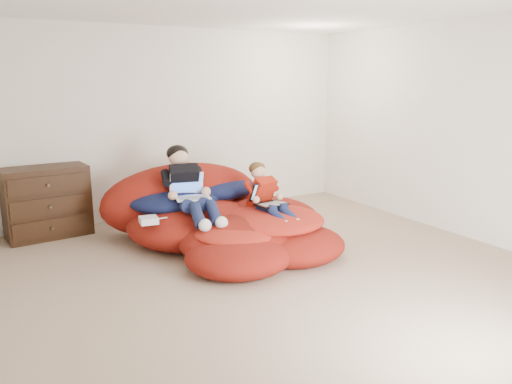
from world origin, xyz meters
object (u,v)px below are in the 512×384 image
dresser (47,202)px  laptop_white (190,191)px  laptop_black (268,198)px  older_boy (188,185)px  beanbag_pile (222,219)px  younger_boy (267,193)px

dresser → laptop_white: size_ratio=2.35×
laptop_white → laptop_black: (0.76, -0.38, -0.09)m
older_boy → laptop_white: 0.09m
beanbag_pile → younger_boy: size_ratio=2.84×
dresser → older_boy: (1.32, -1.15, 0.28)m
dresser → laptop_black: dresser is taller
dresser → beanbag_pile: bearing=-36.1°
younger_boy → laptop_white: 0.84m
laptop_white → dresser: bearing=137.5°
older_boy → laptop_white: bearing=-90.0°
laptop_black → older_boy: bearing=150.0°
dresser → younger_boy: (2.08, -1.57, 0.18)m
laptop_black → beanbag_pile: bearing=138.0°
younger_boy → laptop_white: size_ratio=2.08×
dresser → older_boy: size_ratio=0.87×
dresser → laptop_black: 2.62m
laptop_white → laptop_black: bearing=-26.5°
older_boy → laptop_black: bearing=-30.0°
older_boy → dresser: bearing=139.0°
beanbag_pile → older_boy: older_boy is taller
laptop_black → younger_boy: bearing=90.0°
dresser → younger_boy: younger_boy is taller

